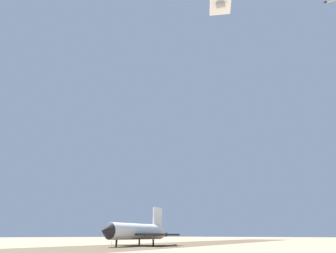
{
  "coord_description": "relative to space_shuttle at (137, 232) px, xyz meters",
  "views": [
    {
      "loc": [
        70.03,
        98.83,
        3.94
      ],
      "look_at": [
        -1.48,
        15.6,
        48.14
      ],
      "focal_mm": 28.96,
      "sensor_mm": 36.0,
      "label": 1
    }
  ],
  "objects": [
    {
      "name": "ground_crew_near_nose",
      "position": [
        2.76,
        -14.37,
        -4.41
      ],
      "size": [
        0.33,
        0.63,
        1.73
      ],
      "rotation": [
        0.0,
        0.0,
        2.9
      ],
      "color": "silver",
      "rests_on": "ground"
    },
    {
      "name": "space_shuttle",
      "position": [
        0.0,
        0.0,
        0.0
      ],
      "size": [
        38.35,
        28.2,
        15.8
      ],
      "rotation": [
        0.0,
        0.0,
        0.3
      ],
      "color": "white",
      "rests_on": "ground"
    },
    {
      "name": "runway_strip",
      "position": [
        -0.51,
        -0.16,
        -5.34
      ],
      "size": [
        433.78,
        170.04,
        0.02
      ],
      "primitive_type": "cube",
      "rotation": [
        0.0,
        0.0,
        0.3
      ],
      "color": "brown",
      "rests_on": "ground"
    },
    {
      "name": "ground_support_crate",
      "position": [
        -8.4,
        13.37,
        -4.94
      ],
      "size": [
        1.53,
        1.63,
        0.82
      ],
      "primitive_type": "cube",
      "rotation": [
        0.0,
        0.0,
        2.23
      ],
      "color": "#4C4C51",
      "rests_on": "ground"
    },
    {
      "name": "ground_plane",
      "position": [
        -3.75,
        -2.43,
        -5.35
      ],
      "size": [
        1200.0,
        1200.0,
        0.0
      ],
      "primitive_type": "plane",
      "color": "tan"
    }
  ]
}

